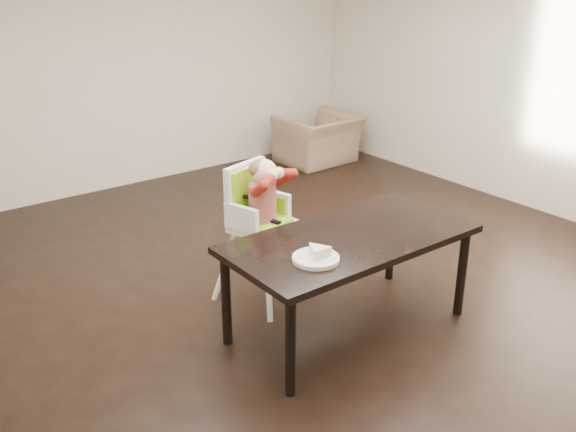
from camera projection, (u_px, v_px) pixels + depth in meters
The scene contains 6 objects.
ground at pixel (330, 290), 5.34m from camera, with size 7.00×7.00×0.00m, color black.
room_walls at pixel (336, 64), 4.63m from camera, with size 6.02×7.02×2.71m.
dining_table at pixel (350, 246), 4.55m from camera, with size 1.80×0.90×0.75m.
high_chair at pixel (260, 201), 4.95m from camera, with size 0.60×0.60×1.17m.
plate at pixel (317, 256), 4.15m from camera, with size 0.41×0.41×0.09m.
armchair at pixel (318, 131), 8.47m from camera, with size 0.97×0.63×0.85m, color #94785E.
Camera 1 is at (-3.13, -3.54, 2.59)m, focal length 40.00 mm.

